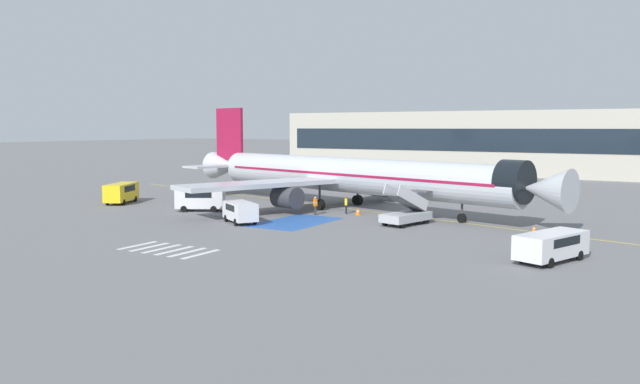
% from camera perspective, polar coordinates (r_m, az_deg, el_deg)
% --- Properties ---
extents(ground_plane, '(600.00, 600.00, 0.00)m').
position_cam_1_polar(ground_plane, '(64.23, 2.62, -1.62)').
color(ground_plane, slate).
extents(apron_leadline_yellow, '(79.41, 19.61, 0.01)m').
position_cam_1_polar(apron_leadline_yellow, '(64.66, 2.89, -1.56)').
color(apron_leadline_yellow, gold).
rests_on(apron_leadline_yellow, ground_plane).
extents(apron_stand_patch_blue, '(5.24, 8.88, 0.01)m').
position_cam_1_polar(apron_stand_patch_blue, '(55.77, -2.24, -2.76)').
color(apron_stand_patch_blue, '#2856A8').
rests_on(apron_stand_patch_blue, ground_plane).
extents(apron_walkway_bar_0, '(0.44, 3.60, 0.01)m').
position_cam_1_polar(apron_walkway_bar_0, '(46.73, -16.33, -4.70)').
color(apron_walkway_bar_0, silver).
rests_on(apron_walkway_bar_0, ground_plane).
extents(apron_walkway_bar_1, '(0.44, 3.60, 0.01)m').
position_cam_1_polar(apron_walkway_bar_1, '(45.87, -15.32, -4.87)').
color(apron_walkway_bar_1, silver).
rests_on(apron_walkway_bar_1, ground_plane).
extents(apron_walkway_bar_2, '(0.44, 3.60, 0.01)m').
position_cam_1_polar(apron_walkway_bar_2, '(45.01, -14.26, -5.05)').
color(apron_walkway_bar_2, silver).
rests_on(apron_walkway_bar_2, ground_plane).
extents(apron_walkway_bar_3, '(0.44, 3.60, 0.01)m').
position_cam_1_polar(apron_walkway_bar_3, '(44.18, -13.17, -5.23)').
color(apron_walkway_bar_3, silver).
rests_on(apron_walkway_bar_3, ground_plane).
extents(apron_walkway_bar_4, '(0.44, 3.60, 0.01)m').
position_cam_1_polar(apron_walkway_bar_4, '(43.36, -12.03, -5.41)').
color(apron_walkway_bar_4, silver).
rests_on(apron_walkway_bar_4, ground_plane).
extents(apron_walkway_bar_5, '(0.44, 3.60, 0.01)m').
position_cam_1_polar(apron_walkway_bar_5, '(42.56, -10.85, -5.60)').
color(apron_walkway_bar_5, silver).
rests_on(apron_walkway_bar_5, ground_plane).
extents(airliner, '(46.59, 34.90, 10.82)m').
position_cam_1_polar(airliner, '(64.77, 2.45, 1.55)').
color(airliner, '#B7BCC4').
rests_on(airliner, ground_plane).
extents(boarding_stairs_forward, '(3.28, 5.54, 3.69)m').
position_cam_1_polar(boarding_stairs_forward, '(54.65, 7.89, -1.99)').
color(boarding_stairs_forward, '#ADB2BA').
rests_on(boarding_stairs_forward, ground_plane).
extents(fuel_tanker, '(9.67, 3.66, 3.51)m').
position_cam_1_polar(fuel_tanker, '(91.46, 5.67, 1.73)').
color(fuel_tanker, '#38383D').
rests_on(fuel_tanker, ground_plane).
extents(service_van_0, '(4.08, 5.62, 2.21)m').
position_cam_1_polar(service_van_0, '(72.75, -17.71, 0.04)').
color(service_van_0, yellow).
rests_on(service_van_0, ground_plane).
extents(service_van_1, '(4.58, 3.82, 1.86)m').
position_cam_1_polar(service_van_1, '(55.48, -7.31, -1.68)').
color(service_van_1, silver).
rests_on(service_van_1, ground_plane).
extents(service_van_2, '(5.09, 4.00, 2.39)m').
position_cam_1_polar(service_van_2, '(64.04, -10.89, -0.47)').
color(service_van_2, silver).
rests_on(service_van_2, ground_plane).
extents(service_van_3, '(3.85, 5.94, 1.85)m').
position_cam_1_polar(service_van_3, '(41.97, 20.40, -4.47)').
color(service_van_3, silver).
rests_on(service_van_3, ground_plane).
extents(ground_crew_0, '(0.49, 0.39, 1.77)m').
position_cam_1_polar(ground_crew_0, '(60.18, -0.43, -1.14)').
color(ground_crew_0, '#2D2D33').
rests_on(ground_crew_0, ground_plane).
extents(ground_crew_1, '(0.36, 0.48, 1.74)m').
position_cam_1_polar(ground_crew_1, '(61.09, 2.41, -1.06)').
color(ground_crew_1, '#191E38').
rests_on(ground_crew_1, ground_plane).
extents(traffic_cone_0, '(0.61, 0.61, 0.68)m').
position_cam_1_polar(traffic_cone_0, '(60.35, 3.50, -1.78)').
color(traffic_cone_0, orange).
rests_on(traffic_cone_0, ground_plane).
extents(traffic_cone_1, '(0.41, 0.41, 0.46)m').
position_cam_1_polar(traffic_cone_1, '(53.71, 18.98, -3.18)').
color(traffic_cone_1, orange).
rests_on(traffic_cone_1, ground_plane).
extents(terminal_building, '(94.05, 12.10, 11.30)m').
position_cam_1_polar(terminal_building, '(116.04, 18.65, 4.26)').
color(terminal_building, '#B2AD9E').
rests_on(terminal_building, ground_plane).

